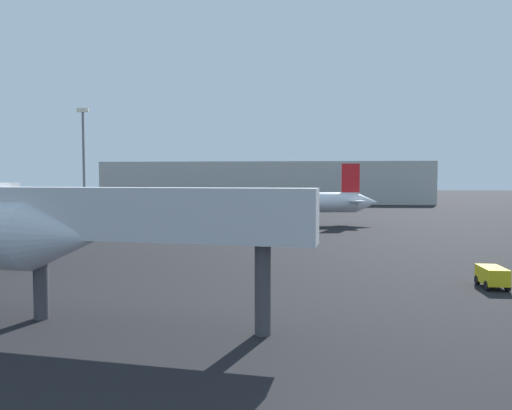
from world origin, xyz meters
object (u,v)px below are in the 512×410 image
at_px(baggage_cart, 492,276).
at_px(jet_bridge, 105,217).
at_px(airplane_distant, 282,203).
at_px(light_mast_left, 84,154).

bearing_deg(baggage_cart, jet_bridge, -64.76).
xyz_separation_m(airplane_distant, baggage_cart, (14.03, -39.56, -2.60)).
bearing_deg(light_mast_left, airplane_distant, -30.39).
height_order(airplane_distant, light_mast_left, light_mast_left).
height_order(airplane_distant, jet_bridge, airplane_distant).
distance_m(baggage_cart, light_mast_left, 84.90).
bearing_deg(airplane_distant, baggage_cart, 102.65).
height_order(airplane_distant, baggage_cart, airplane_distant).
bearing_deg(light_mast_left, jet_bridge, -64.85).
height_order(baggage_cart, light_mast_left, light_mast_left).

